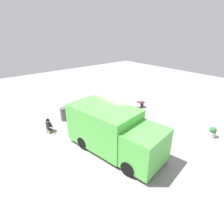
% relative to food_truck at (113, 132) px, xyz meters
% --- Properties ---
extents(ground_plane, '(40.00, 40.00, 0.00)m').
position_rel_food_truck_xyz_m(ground_plane, '(1.89, 1.54, -1.14)').
color(ground_plane, '#9B9095').
extents(food_truck, '(3.23, 5.56, 2.37)m').
position_rel_food_truck_xyz_m(food_truck, '(0.00, 0.00, 0.00)').
color(food_truck, '#57C34B').
rests_on(food_truck, ground_plane).
extents(person_customer, '(0.45, 0.76, 0.90)m').
position_rel_food_truck_xyz_m(person_customer, '(-1.89, 4.19, -0.78)').
color(person_customer, olive).
rests_on(person_customer, ground_plane).
extents(planter_flowering_near, '(0.46, 0.46, 0.65)m').
position_rel_food_truck_xyz_m(planter_flowering_near, '(2.10, 3.90, -0.82)').
color(planter_flowering_near, '#98968B').
rests_on(planter_flowering_near, ground_plane).
extents(planter_flowering_far, '(0.43, 0.43, 0.67)m').
position_rel_food_truck_xyz_m(planter_flowering_far, '(5.51, -2.91, -0.80)').
color(planter_flowering_far, beige).
rests_on(planter_flowering_far, ground_plane).
extents(plaza_bench, '(1.61, 0.80, 0.48)m').
position_rel_food_truck_xyz_m(plaza_bench, '(5.17, 3.16, -0.78)').
color(plaza_bench, '#462E28').
rests_on(plaza_bench, ground_plane).
extents(trash_bin, '(0.55, 0.55, 1.00)m').
position_rel_food_truck_xyz_m(trash_bin, '(-0.39, 5.00, -0.63)').
color(trash_bin, '#544D51').
rests_on(trash_bin, ground_plane).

